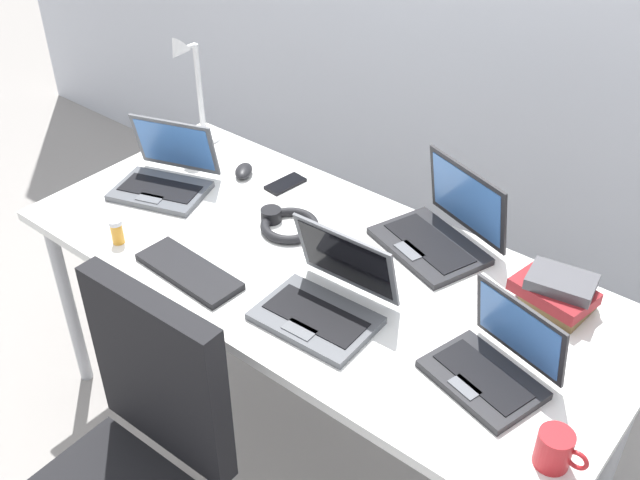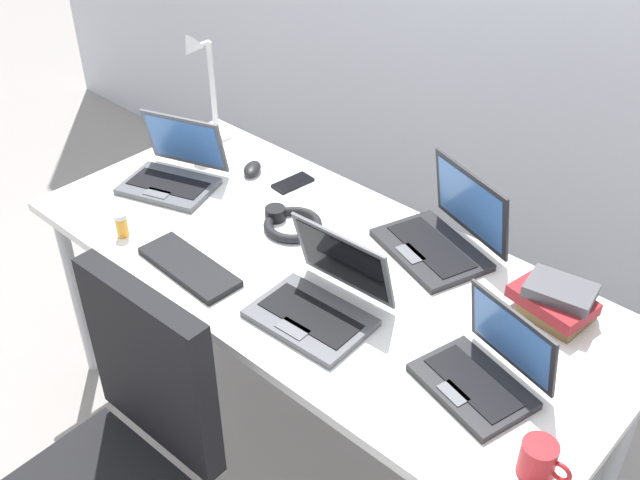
% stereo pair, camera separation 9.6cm
% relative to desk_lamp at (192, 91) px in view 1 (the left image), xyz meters
% --- Properties ---
extents(ground_plane, '(12.00, 12.00, 0.00)m').
position_rel_desk_lamp_xyz_m(ground_plane, '(0.80, -0.28, -0.94)').
color(ground_plane, gray).
extents(desk, '(1.80, 0.80, 0.74)m').
position_rel_desk_lamp_xyz_m(desk, '(0.80, -0.28, -0.25)').
color(desk, white).
rests_on(desk, ground_plane).
extents(desk_lamp, '(0.12, 0.18, 0.40)m').
position_rel_desk_lamp_xyz_m(desk_lamp, '(0.00, 0.00, 0.00)').
color(desk_lamp, white).
rests_on(desk_lamp, desk).
extents(laptop_far_corner, '(0.31, 0.28, 0.22)m').
position_rel_desk_lamp_xyz_m(laptop_far_corner, '(0.95, -0.43, -0.15)').
color(laptop_far_corner, '#515459').
rests_on(laptop_far_corner, desk).
extents(laptop_back_right, '(0.36, 0.33, 0.21)m').
position_rel_desk_lamp_xyz_m(laptop_back_right, '(0.16, -0.28, -0.15)').
color(laptop_back_right, '#515459').
rests_on(laptop_back_right, desk).
extents(laptop_front_right, '(0.39, 0.35, 0.24)m').
position_rel_desk_lamp_xyz_m(laptop_front_right, '(1.01, 0.01, -0.15)').
color(laptop_front_right, '#232326').
rests_on(laptop_front_right, desk).
extents(laptop_near_mouse, '(0.31, 0.28, 0.20)m').
position_rel_desk_lamp_xyz_m(laptop_near_mouse, '(1.39, -0.36, -0.16)').
color(laptop_near_mouse, '#232326').
rests_on(laptop_near_mouse, desk).
extents(external_keyboard, '(0.34, 0.13, 0.02)m').
position_rel_desk_lamp_xyz_m(external_keyboard, '(0.55, -0.55, -0.19)').
color(external_keyboard, black).
rests_on(external_keyboard, desk).
extents(computer_mouse, '(0.10, 0.11, 0.03)m').
position_rel_desk_lamp_xyz_m(computer_mouse, '(0.30, -0.06, -0.18)').
color(computer_mouse, black).
rests_on(computer_mouse, desk).
extents(cell_phone, '(0.08, 0.14, 0.01)m').
position_rel_desk_lamp_xyz_m(cell_phone, '(0.45, -0.02, -0.19)').
color(cell_phone, black).
rests_on(cell_phone, desk).
extents(headphones, '(0.21, 0.18, 0.04)m').
position_rel_desk_lamp_xyz_m(headphones, '(0.62, -0.21, -0.18)').
color(headphones, black).
rests_on(headphones, desk).
extents(pill_bottle, '(0.04, 0.04, 0.08)m').
position_rel_desk_lamp_xyz_m(pill_bottle, '(0.28, -0.58, -0.16)').
color(pill_bottle, gold).
rests_on(pill_bottle, desk).
extents(book_stack, '(0.22, 0.17, 0.10)m').
position_rel_desk_lamp_xyz_m(book_stack, '(1.40, -0.03, -0.15)').
color(book_stack, brown).
rests_on(book_stack, desk).
extents(coffee_mug, '(0.11, 0.08, 0.09)m').
position_rel_desk_lamp_xyz_m(coffee_mug, '(1.61, -0.50, -0.15)').
color(coffee_mug, '#B21E23').
rests_on(coffee_mug, desk).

